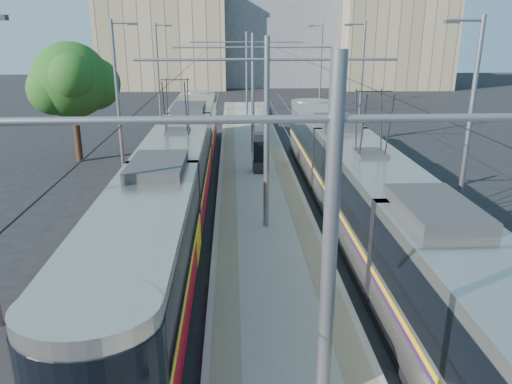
{
  "coord_description": "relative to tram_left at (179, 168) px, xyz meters",
  "views": [
    {
      "loc": [
        -1.23,
        -9.83,
        7.52
      ],
      "look_at": [
        -0.37,
        8.18,
        1.6
      ],
      "focal_mm": 35.0,
      "sensor_mm": 36.0,
      "label": 1
    }
  ],
  "objects": [
    {
      "name": "ground",
      "position": [
        3.6,
        -11.45,
        -1.71
      ],
      "size": [
        160.0,
        160.0,
        0.0
      ],
      "primitive_type": "plane",
      "color": "black",
      "rests_on": "ground"
    },
    {
      "name": "platform",
      "position": [
        3.6,
        5.55,
        -1.56
      ],
      "size": [
        4.0,
        50.0,
        0.3
      ],
      "primitive_type": "cube",
      "color": "gray",
      "rests_on": "ground"
    },
    {
      "name": "tactile_strip_left",
      "position": [
        2.15,
        5.55,
        -1.4
      ],
      "size": [
        0.7,
        50.0,
        0.01
      ],
      "primitive_type": "cube",
      "color": "gray",
      "rests_on": "platform"
    },
    {
      "name": "tactile_strip_right",
      "position": [
        5.05,
        5.55,
        -1.4
      ],
      "size": [
        0.7,
        50.0,
        0.01
      ],
      "primitive_type": "cube",
      "color": "gray",
      "rests_on": "platform"
    },
    {
      "name": "rails",
      "position": [
        3.6,
        5.55,
        -1.69
      ],
      "size": [
        8.71,
        70.0,
        0.03
      ],
      "color": "gray",
      "rests_on": "ground"
    },
    {
      "name": "tram_left",
      "position": [
        0.0,
        0.0,
        0.0
      ],
      "size": [
        2.43,
        30.38,
        5.5
      ],
      "color": "black",
      "rests_on": "ground"
    },
    {
      "name": "tram_right",
      "position": [
        7.2,
        -4.4,
        0.15
      ],
      "size": [
        2.43,
        29.52,
        5.5
      ],
      "color": "black",
      "rests_on": "ground"
    },
    {
      "name": "catenary",
      "position": [
        3.6,
        2.7,
        2.82
      ],
      "size": [
        9.2,
        70.0,
        7.0
      ],
      "color": "slate",
      "rests_on": "platform"
    },
    {
      "name": "street_lamps",
      "position": [
        3.6,
        9.55,
        2.48
      ],
      "size": [
        15.18,
        38.22,
        8.0
      ],
      "color": "slate",
      "rests_on": "ground"
    },
    {
      "name": "shelter",
      "position": [
        3.7,
        4.12,
        -0.31
      ],
      "size": [
        0.62,
        0.97,
        2.09
      ],
      "rotation": [
        0.0,
        0.0,
        0.04
      ],
      "color": "black",
      "rests_on": "platform"
    },
    {
      "name": "tree",
      "position": [
        -6.48,
        8.25,
        2.94
      ],
      "size": [
        4.73,
        4.37,
        6.87
      ],
      "color": "#382314",
      "rests_on": "ground"
    },
    {
      "name": "building_left",
      "position": [
        -6.4,
        48.55,
        4.56
      ],
      "size": [
        16.32,
        12.24,
        12.52
      ],
      "color": "tan",
      "rests_on": "ground"
    },
    {
      "name": "building_centre",
      "position": [
        9.6,
        52.55,
        6.7
      ],
      "size": [
        18.36,
        14.28,
        16.79
      ],
      "color": "gray",
      "rests_on": "ground"
    },
    {
      "name": "building_right",
      "position": [
        23.6,
        46.55,
        4.81
      ],
      "size": [
        14.28,
        10.2,
        13.01
      ],
      "color": "tan",
      "rests_on": "ground"
    }
  ]
}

